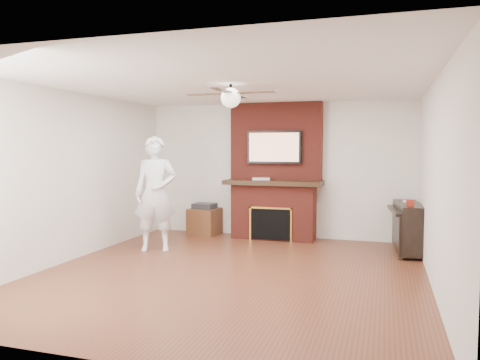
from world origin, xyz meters
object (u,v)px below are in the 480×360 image
(person, at_px, (156,194))
(piano, at_px, (408,226))
(side_table, at_px, (205,220))
(fireplace, at_px, (275,184))

(person, xyz_separation_m, piano, (3.92, 1.03, -0.50))
(side_table, distance_m, piano, 3.70)
(person, height_order, side_table, person)
(fireplace, height_order, piano, fireplace)
(fireplace, distance_m, piano, 2.44)
(person, distance_m, piano, 4.08)
(fireplace, relative_size, person, 1.35)
(side_table, bearing_deg, fireplace, 8.34)
(person, bearing_deg, side_table, 59.12)
(piano, bearing_deg, fireplace, 160.82)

